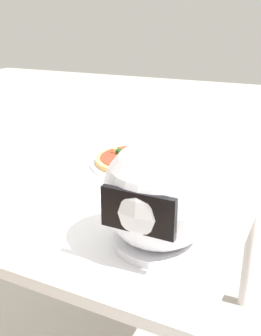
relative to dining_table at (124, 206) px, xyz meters
The scene contains 4 objects.
dining_table is the anchor object (origin of this frame).
pizza_plate 0.20m from the dining_table, 78.09° to the right, with size 0.34×0.34×0.01m, color white.
pizza 0.20m from the dining_table, 77.50° to the right, with size 0.30×0.30×0.05m.
motorcycle_helmet 0.44m from the dining_table, 129.28° to the left, with size 0.26×0.26×0.26m.
Camera 1 is at (-0.55, 1.06, 1.22)m, focal length 42.02 mm.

